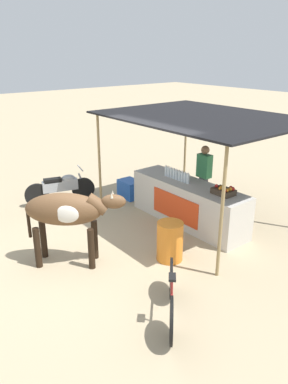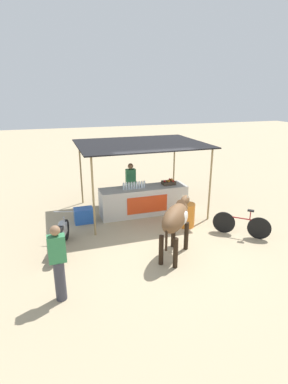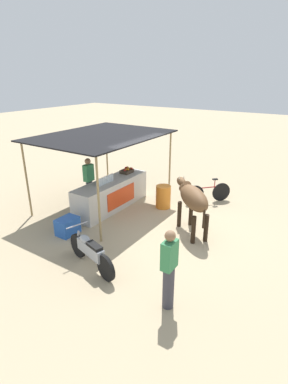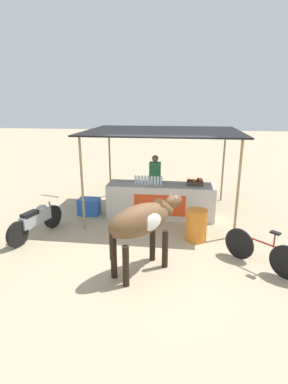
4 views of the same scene
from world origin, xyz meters
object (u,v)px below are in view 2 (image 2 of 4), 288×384
Objects in this scene: vendor_behind_counter at (131,185)px; passerby_on_street at (58,263)px; motorcycle_parked at (61,235)px; stall_counter at (144,201)px; cow at (176,219)px; cooler_box at (84,215)px; bicycle_leaning at (241,225)px; fruit_crate at (169,182)px; water_barrel at (187,215)px.

vendor_behind_counter is 1.00× the size of passerby_on_street.
stall_counter is at bearing 30.55° from motorcycle_parked.
vendor_behind_counter is 3.70m from cow.
cooler_box is at bearing 63.42° from motorcycle_parked.
vendor_behind_counter reaches higher than bicycle_leaning.
vendor_behind_counter is 2.12m from cooler_box.
passerby_on_street is at bearing -166.09° from bicycle_leaning.
motorcycle_parked is 1.40× the size of bicycle_leaning.
vendor_behind_counter reaches higher than fruit_crate.
motorcycle_parked is at bearing -155.40° from fruit_crate.
fruit_crate is at bearing 24.60° from motorcycle_parked.
motorcycle_parked reaches higher than water_barrel.
vendor_behind_counter is at bearing 92.08° from cow.
fruit_crate reaches higher than stall_counter.
stall_counter reaches higher than bicycle_leaning.
water_barrel is at bearing -56.09° from stall_counter.
passerby_on_street reaches higher than motorcycle_parked.
motorcycle_parked is at bearing 156.09° from cow.
cow is 3.10m from motorcycle_parked.
cooler_box is 0.36× the size of passerby_on_street.
cooler_box is at bearing 75.72° from passerby_on_street.
stall_counter is 3.94× the size of water_barrel.
cow reaches higher than cooler_box.
cooler_box is 0.34× the size of motorcycle_parked.
passerby_on_street reaches higher than cow.
stall_counter reaches higher than water_barrel.
cow is 0.98× the size of passerby_on_street.
stall_counter reaches higher than cooler_box.
fruit_crate is 0.35× the size of bicycle_leaning.
cow is (1.98, -2.84, 0.79)m from cooler_box.
passerby_on_street is (-3.99, -2.39, 0.47)m from water_barrel.
fruit_crate is (0.95, 0.05, 0.55)m from stall_counter.
cow is at bearing -92.11° from stall_counter.
passerby_on_street is (-0.14, -2.11, 0.42)m from motorcycle_parked.
cow is 0.92× the size of motorcycle_parked.
water_barrel is at bearing 54.84° from cow.
cooler_box is (-3.03, -0.15, -0.79)m from fruit_crate.
vendor_behind_counter is 1.32× the size of bicycle_leaning.
motorcycle_parked is at bearing 170.88° from bicycle_leaning.
fruit_crate is 4.27m from motorcycle_parked.
cow is (0.13, -3.69, 0.18)m from vendor_behind_counter.
stall_counter is 6.82× the size of fruit_crate.
cooler_box is 0.48× the size of bicycle_leaning.
cooler_box is (-2.09, -0.10, -0.24)m from stall_counter.
motorcycle_parked is (-2.65, -2.46, -0.42)m from vendor_behind_counter.
cooler_box is at bearing -155.25° from vendor_behind_counter.
fruit_crate is at bearing 2.80° from cooler_box.
motorcycle_parked is at bearing -149.45° from stall_counter.
cow is at bearing -169.73° from bicycle_leaning.
motorcycle_parked is 2.16m from passerby_on_street.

